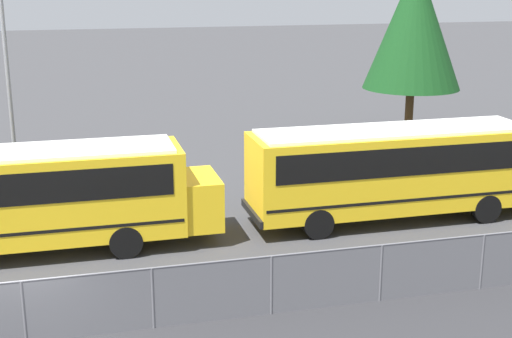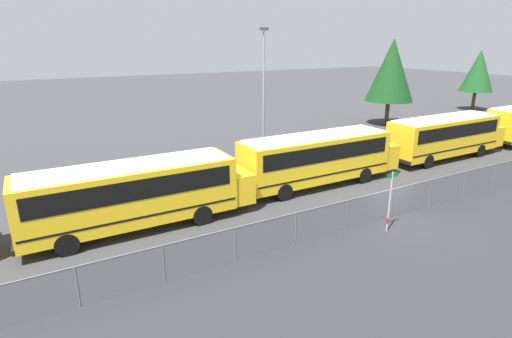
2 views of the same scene
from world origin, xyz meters
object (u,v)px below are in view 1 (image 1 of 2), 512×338
tree_2 (414,25)px  light_pole (7,63)px  school_bus_3 (399,166)px  school_bus_2 (26,193)px

tree_2 → light_pole: bearing=-162.4°
school_bus_3 → tree_2: bearing=62.1°
school_bus_2 → tree_2: bearing=32.5°
school_bus_2 → school_bus_3: same height
school_bus_2 → school_bus_3: (12.52, 0.07, 0.00)m
tree_2 → school_bus_2: bearing=-147.5°
school_bus_2 → light_pole: 6.71m
light_pole → school_bus_2: bearing=-83.2°
school_bus_2 → tree_2: size_ratio=1.23×
light_pole → tree_2: size_ratio=1.06×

